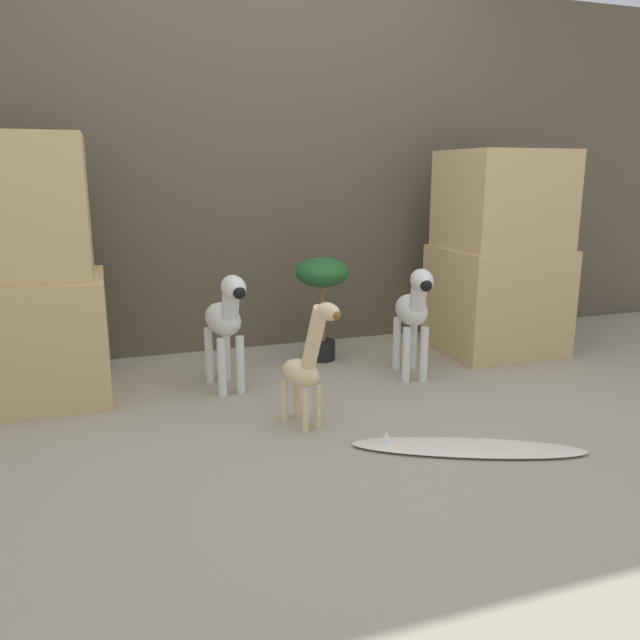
{
  "coord_description": "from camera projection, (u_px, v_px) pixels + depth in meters",
  "views": [
    {
      "loc": [
        -0.93,
        -2.27,
        1.08
      ],
      "look_at": [
        0.09,
        0.72,
        0.33
      ],
      "focal_mm": 35.0,
      "sensor_mm": 36.0,
      "label": 1
    }
  ],
  "objects": [
    {
      "name": "zebra_right",
      "position": [
        414.0,
        309.0,
        3.28
      ],
      "size": [
        0.24,
        0.48,
        0.61
      ],
      "color": "silver",
      "rests_on": "ground_plane"
    },
    {
      "name": "potted_palm_front",
      "position": [
        322.0,
        284.0,
        3.58
      ],
      "size": [
        0.31,
        0.31,
        0.61
      ],
      "color": "black",
      "rests_on": "ground_plane"
    },
    {
      "name": "ground_plane",
      "position": [
        355.0,
        435.0,
        2.63
      ],
      "size": [
        14.0,
        14.0,
        0.0
      ],
      "primitive_type": "plane",
      "color": "#9E937F"
    },
    {
      "name": "surfboard",
      "position": [
        465.0,
        447.0,
        2.48
      ],
      "size": [
        0.92,
        0.54,
        0.07
      ],
      "color": "silver",
      "rests_on": "ground_plane"
    },
    {
      "name": "rock_pillar_right",
      "position": [
        499.0,
        257.0,
        3.75
      ],
      "size": [
        0.69,
        0.62,
        1.21
      ],
      "color": "tan",
      "rests_on": "ground_plane"
    },
    {
      "name": "giraffe_figurine",
      "position": [
        307.0,
        362.0,
        2.64
      ],
      "size": [
        0.2,
        0.36,
        0.58
      ],
      "color": "beige",
      "rests_on": "ground_plane"
    },
    {
      "name": "rock_pillar_left",
      "position": [
        26.0,
        280.0,
        2.93
      ],
      "size": [
        0.69,
        0.62,
        1.25
      ],
      "color": "tan",
      "rests_on": "ground_plane"
    },
    {
      "name": "zebra_left",
      "position": [
        226.0,
        318.0,
        3.08
      ],
      "size": [
        0.2,
        0.48,
        0.61
      ],
      "color": "silver",
      "rests_on": "ground_plane"
    },
    {
      "name": "wall_back",
      "position": [
        263.0,
        169.0,
        3.78
      ],
      "size": [
        6.4,
        0.08,
        2.2
      ],
      "color": "brown",
      "rests_on": "ground_plane"
    }
  ]
}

